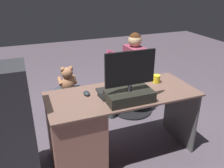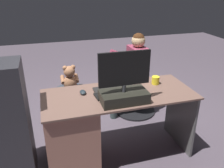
{
  "view_description": "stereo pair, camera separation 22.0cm",
  "coord_description": "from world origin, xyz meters",
  "px_view_note": "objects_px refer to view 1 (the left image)",
  "views": [
    {
      "loc": [
        0.87,
        2.36,
        1.79
      ],
      "look_at": [
        -0.06,
        -0.03,
        0.65
      ],
      "focal_mm": 38.04,
      "sensor_mm": 36.0,
      "label": 1
    },
    {
      "loc": [
        0.66,
        2.43,
        1.79
      ],
      "look_at": [
        -0.06,
        -0.03,
        0.65
      ],
      "focal_mm": 38.04,
      "sensor_mm": 36.0,
      "label": 2
    }
  ],
  "objects_px": {
    "cup": "(156,79)",
    "desk": "(84,131)",
    "monitor": "(130,89)",
    "office_chair_teddy": "(70,104)",
    "visitor_chair": "(133,95)",
    "person": "(128,68)",
    "keyboard": "(117,89)",
    "computer_mouse": "(87,93)",
    "teddy_bear": "(67,80)",
    "tv_remote": "(102,97)"
  },
  "relations": [
    {
      "from": "office_chair_teddy",
      "to": "visitor_chair",
      "type": "bearing_deg",
      "value": 177.35
    },
    {
      "from": "visitor_chair",
      "to": "keyboard",
      "type": "bearing_deg",
      "value": 52.31
    },
    {
      "from": "desk",
      "to": "visitor_chair",
      "type": "relative_size",
      "value": 2.67
    },
    {
      "from": "visitor_chair",
      "to": "monitor",
      "type": "bearing_deg",
      "value": 61.56
    },
    {
      "from": "desk",
      "to": "computer_mouse",
      "type": "height_order",
      "value": "computer_mouse"
    },
    {
      "from": "office_chair_teddy",
      "to": "person",
      "type": "bearing_deg",
      "value": 177.35
    },
    {
      "from": "office_chair_teddy",
      "to": "visitor_chair",
      "type": "relative_size",
      "value": 0.93
    },
    {
      "from": "office_chair_teddy",
      "to": "teddy_bear",
      "type": "xyz_separation_m",
      "value": [
        0.0,
        -0.01,
        0.35
      ]
    },
    {
      "from": "office_chair_teddy",
      "to": "visitor_chair",
      "type": "height_order",
      "value": "same"
    },
    {
      "from": "computer_mouse",
      "to": "tv_remote",
      "type": "bearing_deg",
      "value": 135.78
    },
    {
      "from": "tv_remote",
      "to": "visitor_chair",
      "type": "height_order",
      "value": "tv_remote"
    },
    {
      "from": "monitor",
      "to": "computer_mouse",
      "type": "relative_size",
      "value": 5.02
    },
    {
      "from": "person",
      "to": "monitor",
      "type": "bearing_deg",
      "value": 65.51
    },
    {
      "from": "tv_remote",
      "to": "teddy_bear",
      "type": "xyz_separation_m",
      "value": [
        0.17,
        -0.88,
        -0.14
      ]
    },
    {
      "from": "keyboard",
      "to": "person",
      "type": "height_order",
      "value": "person"
    },
    {
      "from": "desk",
      "to": "computer_mouse",
      "type": "distance_m",
      "value": 0.39
    },
    {
      "from": "monitor",
      "to": "office_chair_teddy",
      "type": "distance_m",
      "value": 1.25
    },
    {
      "from": "monitor",
      "to": "person",
      "type": "relative_size",
      "value": 0.42
    },
    {
      "from": "desk",
      "to": "person",
      "type": "relative_size",
      "value": 1.31
    },
    {
      "from": "computer_mouse",
      "to": "cup",
      "type": "distance_m",
      "value": 0.8
    },
    {
      "from": "desk",
      "to": "tv_remote",
      "type": "relative_size",
      "value": 10.1
    },
    {
      "from": "desk",
      "to": "cup",
      "type": "bearing_deg",
      "value": -172.3
    },
    {
      "from": "visitor_chair",
      "to": "person",
      "type": "height_order",
      "value": "person"
    },
    {
      "from": "keyboard",
      "to": "teddy_bear",
      "type": "distance_m",
      "value": 0.85
    },
    {
      "from": "tv_remote",
      "to": "office_chair_teddy",
      "type": "relative_size",
      "value": 0.28
    },
    {
      "from": "visitor_chair",
      "to": "person",
      "type": "distance_m",
      "value": 0.43
    },
    {
      "from": "monitor",
      "to": "office_chair_teddy",
      "type": "bearing_deg",
      "value": -69.27
    },
    {
      "from": "teddy_bear",
      "to": "person",
      "type": "relative_size",
      "value": 0.29
    },
    {
      "from": "cup",
      "to": "person",
      "type": "distance_m",
      "value": 0.7
    },
    {
      "from": "computer_mouse",
      "to": "office_chair_teddy",
      "type": "xyz_separation_m",
      "value": [
        0.05,
        -0.75,
        -0.5
      ]
    },
    {
      "from": "monitor",
      "to": "person",
      "type": "height_order",
      "value": "monitor"
    },
    {
      "from": "teddy_bear",
      "to": "cup",
      "type": "bearing_deg",
      "value": 138.82
    },
    {
      "from": "computer_mouse",
      "to": "office_chair_teddy",
      "type": "bearing_deg",
      "value": -86.45
    },
    {
      "from": "cup",
      "to": "desk",
      "type": "bearing_deg",
      "value": 7.7
    },
    {
      "from": "desk",
      "to": "tv_remote",
      "type": "xyz_separation_m",
      "value": [
        -0.19,
        0.03,
        0.36
      ]
    },
    {
      "from": "computer_mouse",
      "to": "teddy_bear",
      "type": "bearing_deg",
      "value": -86.5
    },
    {
      "from": "keyboard",
      "to": "person",
      "type": "relative_size",
      "value": 0.36
    },
    {
      "from": "desk",
      "to": "monitor",
      "type": "relative_size",
      "value": 3.14
    },
    {
      "from": "teddy_bear",
      "to": "person",
      "type": "height_order",
      "value": "person"
    },
    {
      "from": "office_chair_teddy",
      "to": "teddy_bear",
      "type": "height_order",
      "value": "teddy_bear"
    },
    {
      "from": "tv_remote",
      "to": "person",
      "type": "relative_size",
      "value": 0.13
    },
    {
      "from": "desk",
      "to": "tv_remote",
      "type": "bearing_deg",
      "value": 172.31
    },
    {
      "from": "desk",
      "to": "office_chair_teddy",
      "type": "bearing_deg",
      "value": -91.37
    },
    {
      "from": "keyboard",
      "to": "computer_mouse",
      "type": "xyz_separation_m",
      "value": [
        0.33,
        0.01,
        0.01
      ]
    },
    {
      "from": "monitor",
      "to": "teddy_bear",
      "type": "distance_m",
      "value": 1.13
    },
    {
      "from": "monitor",
      "to": "teddy_bear",
      "type": "relative_size",
      "value": 1.46
    },
    {
      "from": "monitor",
      "to": "office_chair_teddy",
      "type": "height_order",
      "value": "monitor"
    },
    {
      "from": "cup",
      "to": "teddy_bear",
      "type": "xyz_separation_m",
      "value": [
        0.85,
        -0.74,
        -0.17
      ]
    },
    {
      "from": "keyboard",
      "to": "cup",
      "type": "xyz_separation_m",
      "value": [
        -0.47,
        -0.01,
        0.03
      ]
    },
    {
      "from": "cup",
      "to": "office_chair_teddy",
      "type": "distance_m",
      "value": 1.23
    }
  ]
}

